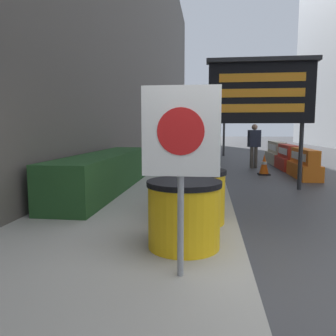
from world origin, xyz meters
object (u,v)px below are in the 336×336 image
at_px(barrel_drum_back, 194,184).
at_px(jersey_barrier_red_striped, 288,159).
at_px(barrel_drum_foreground, 184,214).
at_px(traffic_cone_mid, 285,155).
at_px(warning_sign, 181,144).
at_px(traffic_cone_near, 264,165).
at_px(barrel_drum_middle, 196,196).
at_px(jersey_barrier_orange_near, 304,165).
at_px(traffic_light_near_curb, 225,103).
at_px(pedestrian_worker, 254,142).
at_px(jersey_barrier_cream, 276,154).
at_px(message_board, 261,93).

relative_size(barrel_drum_back, jersey_barrier_red_striped, 0.50).
bearing_deg(barrel_drum_foreground, traffic_cone_mid, 72.31).
height_order(barrel_drum_back, warning_sign, warning_sign).
bearing_deg(traffic_cone_mid, traffic_cone_near, -110.65).
height_order(barrel_drum_middle, jersey_barrier_orange_near, barrel_drum_middle).
relative_size(warning_sign, traffic_light_near_curb, 0.43).
bearing_deg(warning_sign, pedestrian_worker, 78.78).
xyz_separation_m(barrel_drum_back, jersey_barrier_red_striped, (3.14, 6.75, -0.13)).
height_order(barrel_drum_back, jersey_barrier_red_striped, barrel_drum_back).
bearing_deg(warning_sign, traffic_light_near_curb, 86.02).
distance_m(barrel_drum_foreground, pedestrian_worker, 9.31).
relative_size(warning_sign, pedestrian_worker, 1.04).
bearing_deg(jersey_barrier_red_striped, jersey_barrier_cream, 90.00).
bearing_deg(barrel_drum_middle, traffic_cone_mid, 71.18).
bearing_deg(traffic_light_near_curb, jersey_barrier_red_striped, -69.97).
bearing_deg(message_board, barrel_drum_foreground, -107.84).
relative_size(message_board, jersey_barrier_orange_near, 1.62).
height_order(traffic_cone_near, traffic_cone_mid, traffic_cone_mid).
relative_size(barrel_drum_back, jersey_barrier_orange_near, 0.44).
bearing_deg(barrel_drum_back, pedestrian_worker, 74.50).
relative_size(barrel_drum_foreground, traffic_light_near_curb, 0.21).
xyz_separation_m(jersey_barrier_red_striped, pedestrian_worker, (-1.19, 0.30, 0.58)).
bearing_deg(jersey_barrier_orange_near, traffic_cone_near, 154.48).
height_order(jersey_barrier_red_striped, traffic_light_near_curb, traffic_light_near_curb).
relative_size(jersey_barrier_orange_near, jersey_barrier_cream, 0.93).
relative_size(barrel_drum_middle, message_board, 0.27).
bearing_deg(jersey_barrier_red_striped, message_board, -111.97).
xyz_separation_m(barrel_drum_foreground, traffic_cone_near, (2.07, 7.22, -0.20)).
bearing_deg(pedestrian_worker, message_board, -111.22).
xyz_separation_m(barrel_drum_foreground, warning_sign, (0.02, -0.76, 0.83)).
relative_size(barrel_drum_back, traffic_cone_mid, 1.22).
distance_m(jersey_barrier_red_striped, pedestrian_worker, 1.36).
bearing_deg(message_board, traffic_light_near_curb, 92.43).
xyz_separation_m(jersey_barrier_red_striped, traffic_cone_mid, (0.44, 2.52, -0.06)).
distance_m(barrel_drum_middle, jersey_barrier_orange_near, 6.45).
distance_m(jersey_barrier_orange_near, jersey_barrier_cream, 4.18).
distance_m(barrel_drum_back, jersey_barrier_orange_near, 5.62).
distance_m(message_board, traffic_cone_near, 3.32).
xyz_separation_m(barrel_drum_middle, jersey_barrier_cream, (3.06, 9.86, -0.11)).
xyz_separation_m(jersey_barrier_orange_near, traffic_cone_near, (-1.10, 0.52, -0.06)).
bearing_deg(barrel_drum_back, barrel_drum_middle, -85.58).
bearing_deg(traffic_cone_near, message_board, -102.47).
bearing_deg(barrel_drum_foreground, traffic_light_near_curb, 85.72).
relative_size(jersey_barrier_orange_near, traffic_light_near_curb, 0.49).
xyz_separation_m(barrel_drum_foreground, traffic_light_near_curb, (1.09, 14.49, 2.36)).
xyz_separation_m(barrel_drum_back, jersey_barrier_orange_near, (3.14, 4.66, -0.14)).
distance_m(jersey_barrier_red_striped, traffic_light_near_curb, 6.56).
bearing_deg(warning_sign, jersey_barrier_red_striped, 71.80).
bearing_deg(pedestrian_worker, jersey_barrier_red_striped, -29.37).
bearing_deg(barrel_drum_back, message_board, 60.64).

